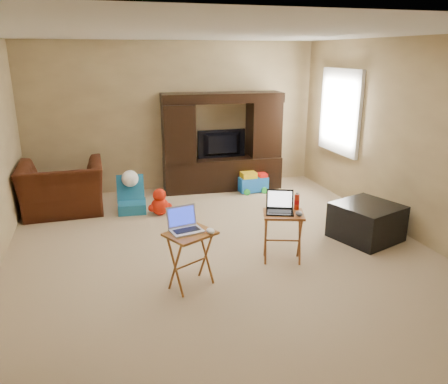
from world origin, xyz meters
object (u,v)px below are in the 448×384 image
object	(u,v)px
television	(223,144)
child_rocker	(132,194)
tray_table_left	(191,260)
laptop_right	(280,203)
entertainment_center	(222,142)
push_toy	(253,182)
laptop_left	(186,221)
ottoman	(366,222)
mouse_right	(299,214)
tray_table_right	(283,237)
mouse_left	(211,231)
plush_toy	(160,202)
recliner	(63,188)
water_bottle	(297,202)

from	to	relation	value
television	child_rocker	xyz separation A→B (m)	(-1.64, -0.72, -0.53)
tray_table_left	laptop_right	distance (m)	1.20
entertainment_center	child_rocker	bearing A→B (deg)	-151.30
push_toy	laptop_left	world-z (taller)	laptop_left
television	tray_table_left	distance (m)	3.43
entertainment_center	ottoman	world-z (taller)	entertainment_center
mouse_right	tray_table_right	bearing A→B (deg)	137.29
laptop_right	entertainment_center	bearing A→B (deg)	108.55
laptop_right	mouse_left	distance (m)	0.98
television	child_rocker	distance (m)	1.87
television	tray_table_left	xyz separation A→B (m)	(-1.26, -3.15, -0.50)
mouse_left	laptop_left	bearing A→B (deg)	155.56
plush_toy	mouse_left	world-z (taller)	mouse_left
laptop_left	mouse_right	bearing A→B (deg)	-5.96
plush_toy	recliner	bearing A→B (deg)	159.76
mouse_right	television	bearing A→B (deg)	90.05
tray_table_right	mouse_left	distance (m)	1.05
recliner	plush_toy	bearing A→B (deg)	159.20
tray_table_left	mouse_left	size ratio (longest dim) A/B	4.92
television	plush_toy	bearing A→B (deg)	37.19
push_toy	laptop_right	world-z (taller)	laptop_right
child_rocker	push_toy	bearing A→B (deg)	17.00
tray_table_left	tray_table_right	distance (m)	1.16
child_rocker	mouse_right	distance (m)	2.82
plush_toy	push_toy	distance (m)	1.83
laptop_left	water_bottle	bearing A→B (deg)	1.98
recliner	mouse_right	xyz separation A→B (m)	(2.62, -2.53, 0.23)
mouse_left	mouse_right	size ratio (longest dim) A/B	1.02
laptop_right	water_bottle	xyz separation A→B (m)	(0.24, 0.06, -0.03)
entertainment_center	child_rocker	world-z (taller)	entertainment_center
tray_table_left	laptop_right	bearing A→B (deg)	-11.54
water_bottle	ottoman	bearing A→B (deg)	10.15
tray_table_right	mouse_left	world-z (taller)	mouse_left
laptop_left	mouse_right	size ratio (longest dim) A/B	2.63
television	tray_table_left	world-z (taller)	television
child_rocker	push_toy	world-z (taller)	child_rocker
child_rocker	water_bottle	distance (m)	2.71
recliner	push_toy	xyz separation A→B (m)	(3.07, 0.15, -0.20)
television	water_bottle	world-z (taller)	television
ottoman	laptop_right	distance (m)	1.44
tray_table_right	child_rocker	bearing A→B (deg)	143.94
entertainment_center	television	world-z (taller)	entertainment_center
television	plush_toy	world-z (taller)	television
television	laptop_left	distance (m)	3.37
television	push_toy	bearing A→B (deg)	144.95
water_bottle	tray_table_right	bearing A→B (deg)	-157.76
child_rocker	water_bottle	bearing A→B (deg)	-44.58
push_toy	laptop_right	bearing A→B (deg)	-105.43
push_toy	laptop_left	xyz separation A→B (m)	(-1.74, -2.81, 0.53)
entertainment_center	tray_table_right	distance (m)	2.97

